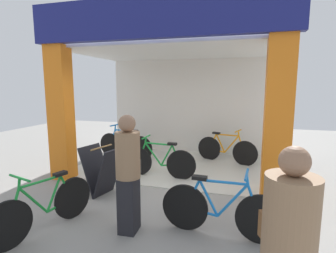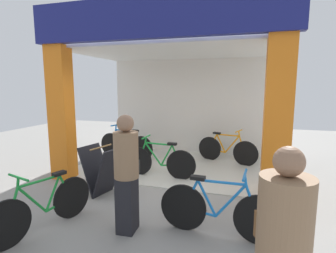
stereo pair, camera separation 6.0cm
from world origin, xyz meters
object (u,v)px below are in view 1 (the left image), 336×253
object	(u,v)px
bicycle_inside_1	(226,149)
bicycle_parked_1	(44,207)
bicycle_inside_2	(159,161)
bicycle_parked_0	(221,210)
sandwich_board_sign	(102,171)
pedestrian_1	(287,253)
pedestrian_0	(128,172)
bicycle_inside_0	(125,145)

from	to	relation	value
bicycle_inside_1	bicycle_parked_1	world-z (taller)	bicycle_inside_1
bicycle_inside_2	bicycle_parked_0	xyz separation A→B (m)	(1.54, -2.05, 0.00)
sandwich_board_sign	pedestrian_1	bearing A→B (deg)	-39.78
bicycle_parked_0	pedestrian_0	size ratio (longest dim) A/B	1.02
bicycle_parked_0	pedestrian_1	bearing A→B (deg)	-69.23
bicycle_inside_0	bicycle_inside_2	world-z (taller)	bicycle_inside_0
bicycle_parked_0	pedestrian_0	world-z (taller)	pedestrian_0
bicycle_inside_0	pedestrian_0	xyz separation A→B (m)	(1.70, -3.52, 0.48)
bicycle_parked_1	pedestrian_1	distance (m)	3.20
bicycle_parked_1	sandwich_board_sign	xyz separation A→B (m)	(0.12, 1.41, 0.11)
bicycle_inside_0	sandwich_board_sign	xyz separation A→B (m)	(0.68, -2.47, 0.08)
bicycle_inside_1	sandwich_board_sign	world-z (taller)	sandwich_board_sign
bicycle_inside_0	pedestrian_0	world-z (taller)	pedestrian_0
bicycle_inside_0	pedestrian_0	bearing A→B (deg)	-64.24
bicycle_inside_0	bicycle_inside_1	bearing A→B (deg)	7.14
bicycle_inside_1	bicycle_parked_0	distance (m)	3.66
bicycle_inside_1	pedestrian_1	xyz separation A→B (m)	(0.76, -5.21, 0.50)
bicycle_inside_2	pedestrian_1	distance (m)	4.22
pedestrian_0	pedestrian_1	xyz separation A→B (m)	(1.85, -1.34, -0.00)
bicycle_inside_1	sandwich_board_sign	size ratio (longest dim) A/B	1.70
bicycle_parked_1	sandwich_board_sign	size ratio (longest dim) A/B	1.69
bicycle_inside_1	pedestrian_1	distance (m)	5.29
bicycle_parked_1	pedestrian_0	distance (m)	1.30
bicycle_inside_0	pedestrian_1	bearing A→B (deg)	-53.85
pedestrian_1	bicycle_parked_0	bearing A→B (deg)	110.77
pedestrian_0	bicycle_inside_2	bearing A→B (deg)	97.02
bicycle_parked_0	sandwich_board_sign	size ratio (longest dim) A/B	1.81
bicycle_inside_1	bicycle_inside_2	bearing A→B (deg)	-130.54
pedestrian_0	bicycle_inside_0	bearing A→B (deg)	115.76
pedestrian_0	sandwich_board_sign	bearing A→B (deg)	134.15
pedestrian_1	bicycle_inside_2	bearing A→B (deg)	120.59
bicycle_inside_0	sandwich_board_sign	world-z (taller)	bicycle_inside_0
bicycle_parked_0	bicycle_parked_1	bearing A→B (deg)	-166.71
bicycle_inside_1	bicycle_inside_2	distance (m)	2.11
bicycle_inside_1	pedestrian_0	world-z (taller)	pedestrian_0
bicycle_parked_0	sandwich_board_sign	world-z (taller)	bicycle_parked_0
bicycle_inside_2	pedestrian_1	world-z (taller)	pedestrian_1
bicycle_inside_0	bicycle_inside_1	size ratio (longest dim) A/B	1.08
bicycle_parked_1	sandwich_board_sign	distance (m)	1.42
bicycle_inside_0	bicycle_parked_0	size ratio (longest dim) A/B	1.02
bicycle_inside_1	bicycle_parked_1	size ratio (longest dim) A/B	1.01
bicycle_inside_2	pedestrian_1	bearing A→B (deg)	-59.41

